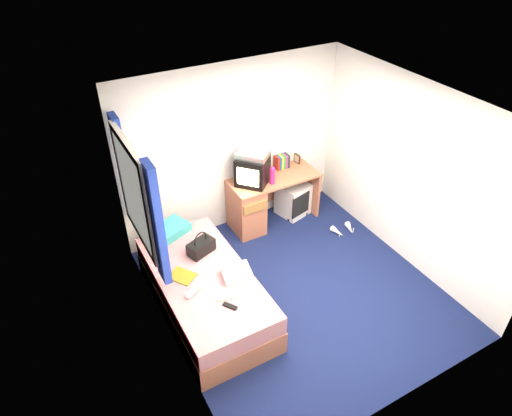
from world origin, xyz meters
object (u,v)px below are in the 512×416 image
handbag (201,247)px  magazine (182,276)px  crt_tv (252,170)px  picture_frame (297,159)px  desk (256,202)px  storage_cube (293,199)px  bed (205,292)px  vcr (252,155)px  pillow (168,231)px  pink_water_bottle (272,176)px  water_bottle (193,291)px  white_heels (344,230)px  aerosol_can (266,172)px  remote_control (230,306)px  towel (237,273)px  colour_swatch_fan (226,298)px

handbag → magazine: 0.46m
crt_tv → picture_frame: bearing=59.5°
desk → picture_frame: (0.79, 0.18, 0.41)m
storage_cube → magazine: (-2.17, -1.04, 0.29)m
bed → handbag: size_ratio=5.51×
crt_tv → vcr: size_ratio=1.34×
storage_cube → crt_tv: bearing=165.7°
bed → pillow: pillow is taller
pillow → pink_water_bottle: 1.60m
picture_frame → pink_water_bottle: 0.69m
handbag → water_bottle: size_ratio=1.82×
crt_tv → white_heels: bearing=12.1°
desk → aerosol_can: aerosol_can is taller
pink_water_bottle → aerosol_can: (-0.00, 0.18, -0.03)m
remote_control → white_heels: bearing=-10.9°
pink_water_bottle → white_heels: size_ratio=0.67×
desk → magazine: desk is taller
picture_frame → aerosol_can: size_ratio=0.80×
pink_water_bottle → handbag: 1.51m
crt_tv → desk: bearing=47.1°
bed → crt_tv: crt_tv is taller
towel → remote_control: size_ratio=1.91×
vcr → remote_control: size_ratio=2.58×
storage_cube → white_heels: 0.89m
aerosol_can → water_bottle: size_ratio=0.88×
handbag → towel: handbag is taller
aerosol_can → towel: aerosol_can is taller
bed → white_heels: bed is taller
handbag → crt_tv: bearing=14.5°
pillow → water_bottle: 1.09m
magazine → remote_control: remote_control is taller
aerosol_can → handbag: aerosol_can is taller
storage_cube → picture_frame: size_ratio=3.63×
desk → aerosol_can: 0.46m
pillow → bed: bearing=-84.1°
bed → vcr: (1.25, 1.14, 0.93)m
bed → desk: bearing=40.9°
vcr → handbag: size_ratio=1.14×
pillow → white_heels: (2.42, -0.52, -0.56)m
aerosol_can → colour_swatch_fan: aerosol_can is taller
vcr → picture_frame: bearing=60.6°
towel → picture_frame: bearing=40.2°
handbag → magazine: bearing=-162.3°
storage_cube → crt_tv: crt_tv is taller
vcr → magazine: size_ratio=1.47×
pillow → magazine: bearing=-99.5°
storage_cube → handbag: 2.00m
crt_tv → aerosol_can: crt_tv is taller
bed → water_bottle: size_ratio=10.00×
crt_tv → picture_frame: 0.88m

